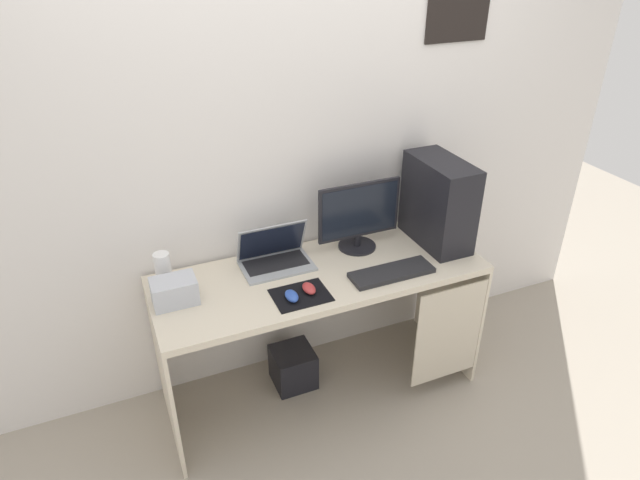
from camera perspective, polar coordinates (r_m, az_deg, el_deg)
The scene contains 13 objects.
ground_plane at distance 3.22m, azimuth 0.00°, elevation -14.83°, with size 8.00×8.00×0.00m, color #9E9384.
wall_back at distance 2.78m, azimuth -2.77°, elevation 9.61°, with size 4.00×0.05×2.60m.
desk at distance 2.81m, azimuth 0.49°, elevation -5.79°, with size 1.64×0.61×0.77m.
pc_tower at distance 2.96m, azimuth 12.12°, elevation 3.84°, with size 0.21×0.43×0.46m, color black.
monitor at distance 2.85m, azimuth 4.03°, elevation 2.43°, with size 0.45×0.20×0.37m.
laptop at distance 2.78m, azimuth -4.66°, elevation -1.73°, with size 0.35×0.23×0.22m.
speaker at distance 2.70m, azimuth -15.88°, elevation -2.94°, with size 0.08×0.08×0.17m, color white.
projector at distance 2.58m, azimuth -14.80°, elevation -5.12°, with size 0.20×0.14×0.12m, color #B7BCC6.
keyboard at distance 2.73m, azimuth 7.41°, elevation -3.35°, with size 0.42×0.14×0.02m, color #232326.
mousepad at distance 2.56m, azimuth -2.00°, elevation -5.71°, with size 0.26×0.20×0.01m, color black.
mouse_left at distance 2.57m, azimuth -1.15°, elevation -5.01°, with size 0.06×0.10×0.03m, color #B23333.
mouse_right at distance 2.53m, azimuth -2.94°, elevation -5.78°, with size 0.06×0.10×0.03m, color #2D51B2.
subwoofer at distance 3.17m, azimuth -2.79°, elevation -12.93°, with size 0.22×0.22×0.22m, color black.
Camera 1 is at (-0.90, -2.11, 2.26)m, focal length 31.00 mm.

